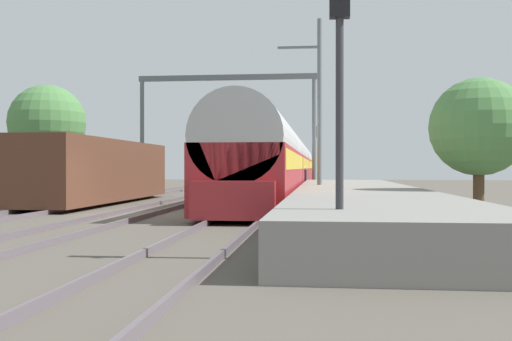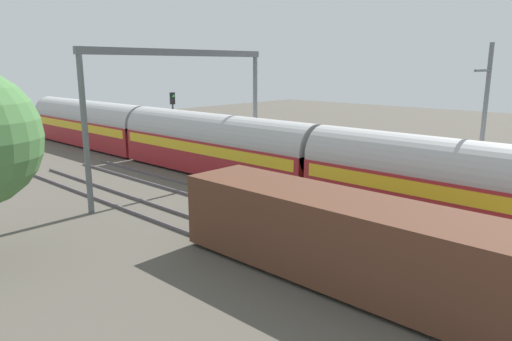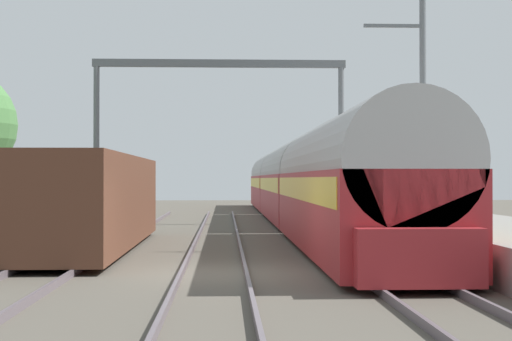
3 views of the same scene
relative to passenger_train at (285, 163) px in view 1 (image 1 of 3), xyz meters
name	(u,v)px [view 1 (image 1 of 3)]	position (x,y,z in m)	size (l,w,h in m)	color
ground	(139,214)	(-3.84, -20.94, -1.97)	(120.00, 120.00, 0.00)	#544E45
track_far_west	(34,211)	(-7.68, -20.94, -1.89)	(1.51, 60.00, 0.16)	#5E555B
track_west	(139,212)	(-3.84, -20.94, -1.89)	(1.52, 60.00, 0.16)	#5E555B
track_east	(248,213)	(0.00, -20.94, -1.89)	(1.51, 60.00, 0.16)	#5E555B
platform	(358,200)	(3.82, -18.94, -1.52)	(4.40, 28.00, 0.90)	gray
passenger_train	(285,163)	(0.00, 0.00, 0.00)	(2.93, 49.20, 3.82)	maroon
freight_car	(98,171)	(-7.68, -14.94, -0.50)	(2.80, 13.00, 2.70)	#563323
person_crossing	(305,177)	(1.45, -4.52, -0.94)	(0.30, 0.43, 1.73)	#2C2C2C
railway_signal_near	(340,73)	(2.80, -30.48, 1.33)	(0.36, 0.30, 5.18)	#2D2D33
railway_signal_far	(314,148)	(1.92, 6.88, 1.22)	(0.36, 0.30, 4.97)	#2D2D33
catenary_gantry	(227,109)	(-3.84, -1.70, 3.62)	(12.08, 0.28, 7.86)	slate
catenary_pole_east_mid	(318,109)	(2.35, -15.51, 2.18)	(1.90, 0.20, 8.00)	slate
tree_west_background	(47,123)	(-15.25, -4.20, 2.57)	(4.94, 4.94, 7.02)	#4C3826
tree_east_background	(479,127)	(7.65, -20.78, 0.99)	(3.23, 3.23, 4.60)	#4C3826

